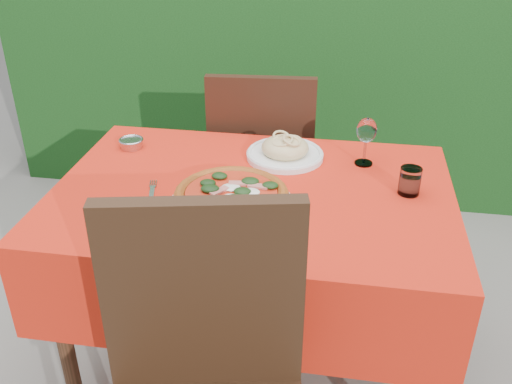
% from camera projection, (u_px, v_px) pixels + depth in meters
% --- Properties ---
extents(ground, '(60.00, 60.00, 0.00)m').
position_uv_depth(ground, '(253.00, 362.00, 2.17)').
color(ground, '#68635E').
rests_on(ground, ground).
extents(hedge, '(3.20, 0.55, 1.78)m').
position_uv_depth(hedge, '(301.00, 25.00, 3.06)').
color(hedge, black).
rests_on(hedge, ground).
extents(dining_table, '(1.26, 0.86, 0.75)m').
position_uv_depth(dining_table, '(252.00, 230.00, 1.88)').
color(dining_table, '#452516').
rests_on(dining_table, ground).
extents(chair_far, '(0.46, 0.46, 0.95)m').
position_uv_depth(chair_far, '(262.00, 161.00, 2.45)').
color(chair_far, black).
rests_on(chair_far, ground).
extents(pizza_plate, '(0.42, 0.42, 0.07)m').
position_uv_depth(pizza_plate, '(231.00, 198.00, 1.69)').
color(pizza_plate, silver).
rests_on(pizza_plate, dining_table).
extents(pasta_plate, '(0.27, 0.27, 0.08)m').
position_uv_depth(pasta_plate, '(285.00, 151.00, 1.99)').
color(pasta_plate, white).
rests_on(pasta_plate, dining_table).
extents(water_glass, '(0.07, 0.07, 0.09)m').
position_uv_depth(water_glass, '(410.00, 182.00, 1.76)').
color(water_glass, silver).
rests_on(water_glass, dining_table).
extents(wine_glass, '(0.07, 0.07, 0.17)m').
position_uv_depth(wine_glass, '(367.00, 132.00, 1.90)').
color(wine_glass, silver).
rests_on(wine_glass, dining_table).
extents(fork, '(0.07, 0.20, 0.01)m').
position_uv_depth(fork, '(151.00, 197.00, 1.75)').
color(fork, silver).
rests_on(fork, dining_table).
extents(steel_ramekin, '(0.08, 0.08, 0.03)m').
position_uv_depth(steel_ramekin, '(131.00, 144.00, 2.07)').
color(steel_ramekin, '#B5B4BB').
rests_on(steel_ramekin, dining_table).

